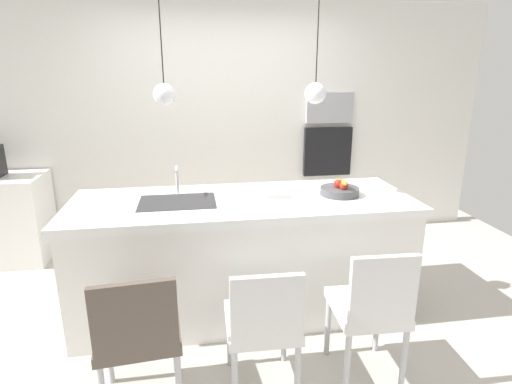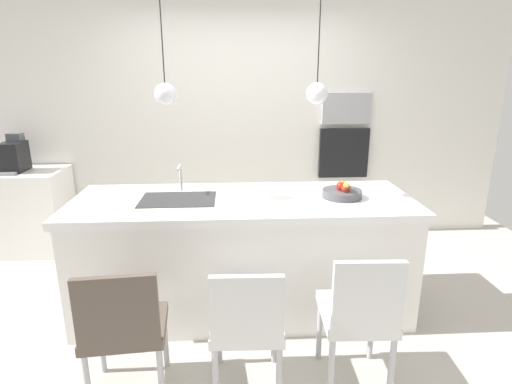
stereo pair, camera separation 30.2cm
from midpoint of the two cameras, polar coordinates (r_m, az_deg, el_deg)
name	(u,v)px [view 1 (the left image)]	position (r m, az deg, el deg)	size (l,w,h in m)	color
floor	(244,307)	(3.53, -4.21, -15.62)	(6.60, 6.60, 0.00)	#BCB7AD
back_wall	(224,124)	(4.68, -6.35, 9.31)	(6.00, 0.10, 2.60)	silver
kitchen_island	(244,255)	(3.31, -4.38, -8.70)	(2.59, 0.92, 0.93)	white
sink_basin	(177,203)	(3.14, -13.51, -1.46)	(0.56, 0.40, 0.02)	#2D2D30
faucet	(177,176)	(3.31, -13.43, 2.09)	(0.02, 0.17, 0.22)	silver
fruit_bowl	(340,189)	(3.25, 8.90, 0.34)	(0.30, 0.30, 0.16)	#4C4C51
microwave	(329,108)	(4.80, 8.27, 11.44)	(0.54, 0.08, 0.34)	#9E9EA3
oven	(327,151)	(4.87, 8.03, 5.56)	(0.56, 0.08, 0.56)	black
chair_near	(138,333)	(2.52, -19.46, -17.95)	(0.49, 0.45, 0.86)	brown
chair_middle	(263,322)	(2.49, -2.66, -17.53)	(0.43, 0.46, 0.85)	silver
chair_far	(371,307)	(2.61, 12.29, -15.26)	(0.42, 0.47, 0.91)	silver
pendant_light_left	(164,94)	(3.01, -15.43, 12.87)	(0.16, 0.16, 0.76)	silver
pendant_light_right	(315,93)	(3.09, 5.36, 13.45)	(0.16, 0.16, 0.76)	silver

